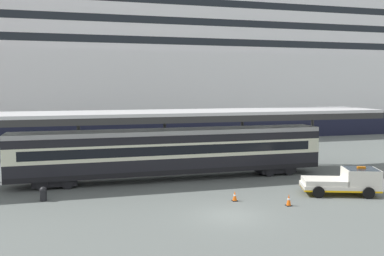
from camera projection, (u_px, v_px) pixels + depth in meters
ground_plane at (230, 216)px, 24.32m from camera, size 400.00×400.00×0.00m
cruise_ship at (216, 61)px, 72.96m from camera, size 148.40×30.24×34.49m
platform_canopy at (171, 114)px, 33.67m from camera, size 36.50×5.73×5.55m
train_carriage at (172, 151)px, 33.57m from camera, size 25.18×2.81×4.11m
service_truck at (347, 181)px, 28.95m from camera, size 5.57×3.61×2.02m
traffic_cone_near at (289, 200)px, 26.30m from camera, size 0.36×0.36×0.77m
traffic_cone_mid at (235, 196)px, 27.41m from camera, size 0.36×0.36×0.68m
quay_bollard at (43, 193)px, 27.41m from camera, size 0.48×0.48×0.96m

